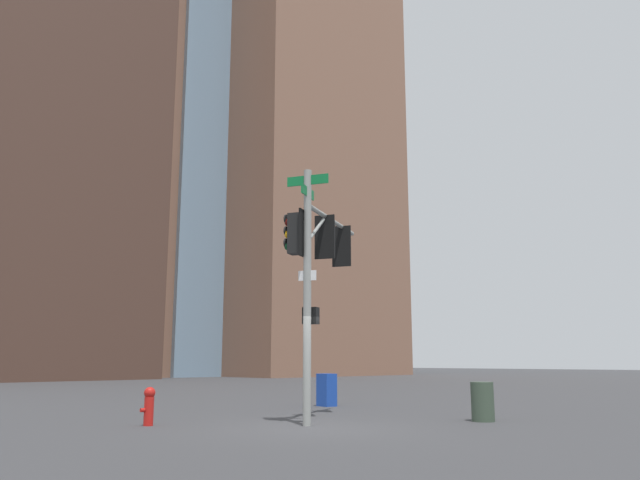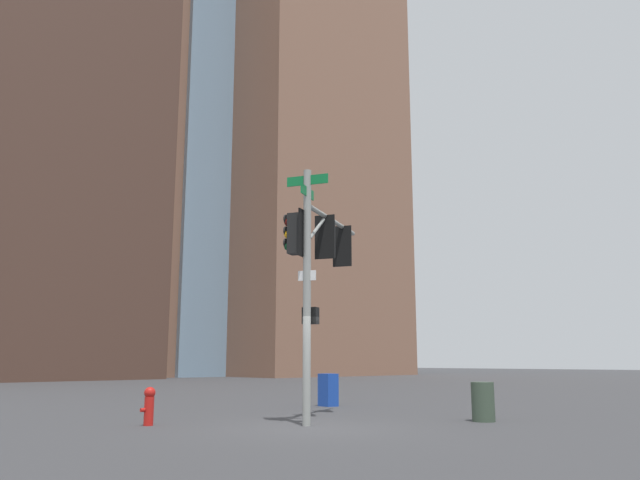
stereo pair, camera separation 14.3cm
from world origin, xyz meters
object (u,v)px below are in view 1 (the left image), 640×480
object	(u,v)px
signal_pole_assembly	(319,254)
newspaper_box	(327,390)
litter_bin	(483,402)
fire_hydrant	(149,405)

from	to	relation	value
signal_pole_assembly	newspaper_box	size ratio (longest dim) A/B	5.80
litter_bin	newspaper_box	distance (m)	6.54
signal_pole_assembly	litter_bin	distance (m)	5.47
signal_pole_assembly	fire_hydrant	size ratio (longest dim) A/B	6.99
litter_bin	signal_pole_assembly	bearing A→B (deg)	-42.66
signal_pole_assembly	fire_hydrant	world-z (taller)	signal_pole_assembly
newspaper_box	fire_hydrant	bearing A→B (deg)	18.93
litter_bin	newspaper_box	size ratio (longest dim) A/B	0.90
fire_hydrant	newspaper_box	distance (m)	7.62
fire_hydrant	newspaper_box	world-z (taller)	newspaper_box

